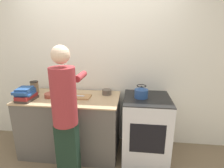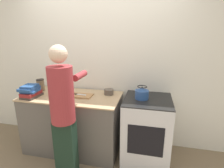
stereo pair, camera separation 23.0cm
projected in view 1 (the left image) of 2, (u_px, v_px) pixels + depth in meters
name	position (u px, v px, depth m)	size (l,w,h in m)	color
ground_plane	(90.00, 167.00, 2.42)	(12.00, 12.00, 0.00)	#7A664C
wall_back	(98.00, 65.00, 2.79)	(8.00, 0.05, 2.60)	silver
counter	(71.00, 124.00, 2.67)	(1.45, 0.72, 0.89)	#5B5651
oven	(145.00, 128.00, 2.52)	(0.63, 0.67, 0.93)	silver
person	(65.00, 112.00, 1.98)	(0.32, 0.56, 1.67)	black
cutting_board	(79.00, 97.00, 2.53)	(0.32, 0.21, 0.02)	#A87A4C
knife	(76.00, 95.00, 2.55)	(0.23, 0.05, 0.01)	silver
kettle	(141.00, 92.00, 2.38)	(0.18, 0.18, 0.17)	#284C8C
bowl_prep	(107.00, 92.00, 2.64)	(0.14, 0.14, 0.08)	brown
bowl_mixing	(51.00, 95.00, 2.55)	(0.20, 0.20, 0.05)	#9E4738
canister_jar	(35.00, 87.00, 2.69)	(0.12, 0.12, 0.19)	#756047
book_stack	(26.00, 94.00, 2.40)	(0.24, 0.29, 0.18)	#423833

